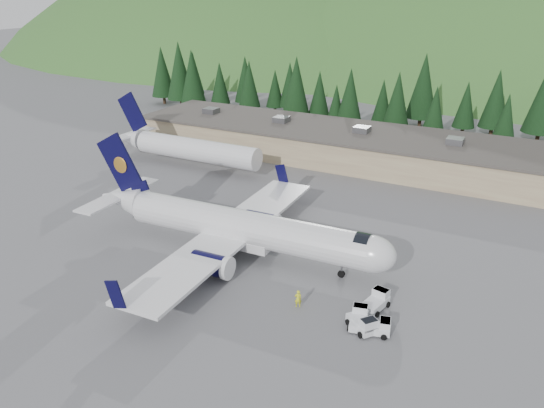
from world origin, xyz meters
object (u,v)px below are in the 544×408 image
Objects in this scene: baggage_tug_c at (359,318)px; ramp_worker at (298,299)px; terminal_building at (333,143)px; baggage_tug_d at (377,301)px; airliner at (238,227)px; second_airliner at (183,147)px; baggage_tug_b at (364,324)px; baggage_tug_a at (377,327)px.

baggage_tug_c is 1.74× the size of ramp_worker.
terminal_building is at bearing 12.35° from baggage_tug_c.
terminal_building is 21.35× the size of baggage_tug_d.
baggage_tug_d is (0.57, 3.27, 0.05)m from baggage_tug_c.
airliner is 0.52× the size of terminal_building.
airliner is 38.25m from terminal_building.
ramp_worker is at bearing 129.20° from baggage_tug_d.
terminal_building is at bearing 38.78° from second_airliner.
ramp_worker reaches higher than baggage_tug_b.
baggage_tug_b is 1.01m from baggage_tug_c.
terminal_building is at bearing 153.09° from baggage_tug_b.
ramp_worker reaches higher than baggage_tug_a.
baggage_tug_d reaches higher than baggage_tug_a.
terminal_building is (-3.94, 38.04, -0.62)m from airliner.
baggage_tug_a is 0.99× the size of baggage_tug_c.
airliner is 17.79m from baggage_tug_c.
baggage_tug_d is at bearing -12.94° from airliner.
baggage_tug_c is at bearing -177.57° from baggage_tug_d.
terminal_building is 46.82m from ramp_worker.
baggage_tug_c is (-0.68, 0.74, -0.04)m from baggage_tug_b.
baggage_tug_d is 7.33m from ramp_worker.
baggage_tug_c is at bearing 170.76° from baggage_tug_b.
baggage_tug_c is at bearing -65.44° from terminal_building.
terminal_building reaches higher than baggage_tug_d.
baggage_tug_b is at bearing -65.08° from terminal_building.
airliner is at bearing 91.70° from baggage_tug_d.
second_airliner is 15.44× the size of ramp_worker.
baggage_tug_a is at bearing 146.49° from ramp_worker.
baggage_tug_d reaches higher than baggage_tug_c.
airliner is 11.11× the size of baggage_tug_b.
baggage_tug_d is 1.87× the size of ramp_worker.
baggage_tug_d is (16.96, -3.17, -2.51)m from airliner.
baggage_tug_b is at bearing 144.64° from ramp_worker.
terminal_building reaches higher than baggage_tug_a.
baggage_tug_b is 49.90m from terminal_building.
baggage_tug_a is 1.13m from baggage_tug_b.
second_airliner is at bearing -69.19° from ramp_worker.
ramp_worker is at bearing -34.24° from airliner.
second_airliner reaches higher than baggage_tug_c.
airliner reaches higher than terminal_building.
baggage_tug_d is at bearing 129.79° from baggage_tug_b.
baggage_tug_d is (-0.11, 4.01, 0.01)m from baggage_tug_b.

